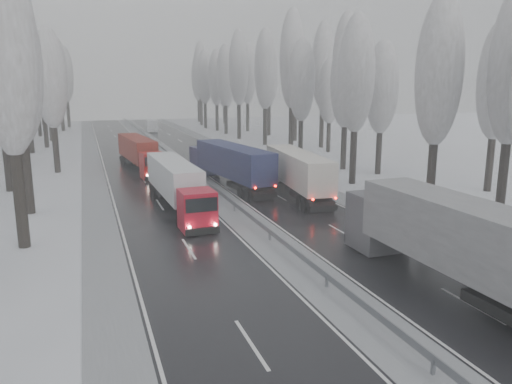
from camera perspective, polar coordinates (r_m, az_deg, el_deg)
ground at (r=22.06m, az=12.91°, el=-14.45°), size 260.00×260.00×0.00m
carriageway_right at (r=50.23m, az=-0.00°, el=0.96°), size 7.50×200.00×0.03m
carriageway_left at (r=47.93m, az=-11.96°, el=0.15°), size 7.50×200.00×0.03m
median_slush at (r=48.81m, az=-5.84°, el=0.57°), size 3.00×200.00×0.04m
shoulder_right at (r=52.02m, az=5.16°, el=1.31°), size 2.40×200.00×0.04m
shoulder_left at (r=47.62m, az=-17.87°, el=-0.25°), size 2.40×200.00×0.04m
median_guardrail at (r=48.69m, az=-5.85°, el=1.24°), size 0.12×200.00×0.76m
tree_16 at (r=41.32m, az=20.18°, el=12.68°), size 3.60×3.60×16.53m
tree_17 at (r=50.70m, az=25.91°, el=11.27°), size 3.60×3.60×15.54m
tree_18 at (r=50.43m, az=11.41°, el=12.98°), size 3.60×3.60×16.58m
tree_19 at (r=56.71m, az=14.20°, el=11.44°), size 3.60×3.60×14.57m
tree_20 at (r=59.17m, az=10.25°, el=12.33°), size 3.60×3.60×15.71m
tree_21 at (r=63.78m, az=10.32°, el=13.97°), size 3.60×3.60×18.62m
tree_22 at (r=68.12m, az=5.24°, el=12.51°), size 3.60×3.60×15.86m
tree_23 at (r=74.46m, az=8.44°, el=11.26°), size 3.60×3.60×13.55m
tree_24 at (r=73.52m, az=4.14°, el=14.79°), size 3.60×3.60×20.49m
tree_25 at (r=80.01m, az=7.68°, el=14.02°), size 3.60×3.60×19.44m
tree_26 at (r=82.90m, az=1.06°, el=13.77°), size 3.60×3.60×18.78m
tree_27 at (r=89.24m, az=4.59°, el=13.14°), size 3.60×3.60×17.62m
tree_28 at (r=92.65m, az=-2.00°, el=13.92°), size 3.60×3.60×19.62m
tree_29 at (r=98.78m, az=1.52°, el=13.26°), size 3.60×3.60×18.11m
tree_30 at (r=102.05m, az=-3.51°, el=13.11°), size 3.60×3.60×17.86m
tree_31 at (r=107.59m, az=-0.98°, el=13.33°), size 3.60×3.60×18.58m
tree_32 at (r=109.31m, az=-4.55°, el=12.86°), size 3.60×3.60×17.33m
tree_33 at (r=113.98m, az=-3.49°, el=11.88°), size 3.60×3.60×14.33m
tree_34 at (r=116.00m, az=-5.90°, el=12.88°), size 3.60×3.60×17.63m
tree_35 at (r=122.26m, az=-2.02°, el=13.08°), size 3.60×3.60×18.25m
tree_36 at (r=125.91m, az=-6.37°, el=13.56°), size 3.60×3.60×20.23m
tree_37 at (r=131.45m, az=-3.69°, el=12.48°), size 3.60×3.60×16.37m
tree_38 at (r=136.56m, az=-6.64°, el=12.84°), size 3.60×3.60×17.97m
tree_39 at (r=141.08m, az=-5.85°, el=12.37°), size 3.60×3.60×16.19m
tree_56 at (r=32.61m, az=-26.78°, el=14.27°), size 3.60×3.60×18.12m
tree_58 at (r=41.43m, az=-25.69°, el=12.84°), size 3.60×3.60×17.21m
tree_62 at (r=60.42m, az=-22.48°, el=11.82°), size 3.60×3.60×16.04m
tree_64 at (r=69.73m, az=-25.65°, el=11.15°), size 3.60×3.60×15.42m
tree_65 at (r=73.96m, az=-26.90°, el=13.04°), size 3.60×3.60×19.48m
tree_66 at (r=79.30m, az=-24.80°, el=11.11°), size 3.60×3.60×15.23m
tree_67 at (r=83.43m, az=-25.58°, el=11.86°), size 3.60×3.60×17.09m
tree_68 at (r=85.92m, az=-23.36°, el=11.84°), size 3.60×3.60×16.65m
tree_69 at (r=90.39m, az=-26.40°, el=12.63°), size 3.60×3.60×19.35m
tree_70 at (r=95.97m, az=-22.80°, el=11.99°), size 3.60×3.60×17.09m
tree_71 at (r=100.37m, az=-25.51°, el=12.64°), size 3.60×3.60×19.61m
tree_72 at (r=105.46m, az=-23.87°, el=11.14°), size 3.60×3.60×15.11m
tree_73 at (r=109.71m, az=-25.30°, el=11.72°), size 3.60×3.60×17.22m
tree_74 at (r=116.05m, az=-21.63°, el=12.76°), size 3.60×3.60×19.68m
tree_75 at (r=120.71m, az=-25.95°, el=12.02°), size 3.60×3.60×18.60m
tree_76 at (r=125.39m, az=-20.96°, el=12.37°), size 3.60×3.60×18.55m
tree_77 at (r=129.63m, az=-23.34°, el=10.96°), size 3.60×3.60×14.32m
tree_78 at (r=132.12m, az=-22.45°, el=12.49°), size 3.60×3.60×19.55m
tree_79 at (r=136.26m, az=-23.49°, el=11.70°), size 3.60×3.60×17.07m
truck_grey_tarp at (r=25.30m, az=22.18°, el=-5.15°), size 3.07×17.64×4.51m
truck_blue_box at (r=48.60m, az=-3.14°, el=3.41°), size 4.60×16.14×4.10m
truck_cream_box at (r=45.12m, az=4.35°, el=2.61°), size 3.94×15.56×3.96m
box_truck_distant at (r=108.85m, az=-11.82°, el=7.44°), size 2.64×7.03×2.57m
truck_red_white at (r=40.02m, az=-9.10°, el=1.08°), size 2.74×14.66×3.74m
truck_red_red at (r=59.61m, az=-13.23°, el=4.52°), size 3.70×14.68×3.73m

